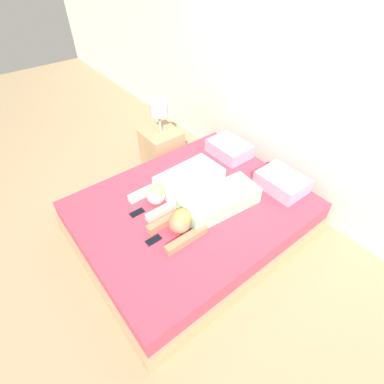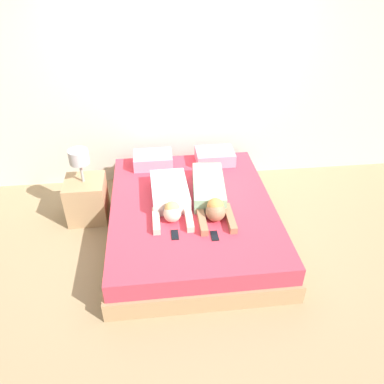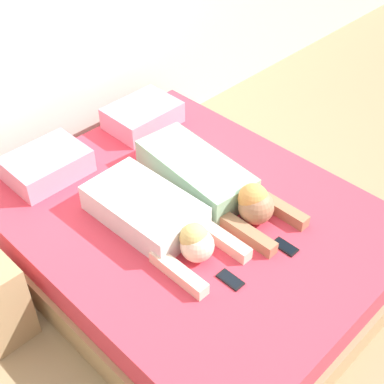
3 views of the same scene
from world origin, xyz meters
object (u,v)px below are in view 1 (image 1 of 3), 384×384
Objects in this scene: bed at (192,218)px; cell_phone_right at (153,240)px; cell_phone_left at (137,213)px; person_right at (209,207)px; pillow_head_left at (229,149)px; nightstand at (162,146)px; pillow_head_right at (282,182)px; person_left at (182,183)px.

cell_phone_right is (0.15, -0.55, 0.21)m from bed.
person_right is at bearing 51.46° from cell_phone_left.
pillow_head_left is 1.37m from cell_phone_left.
pillow_head_left is at bearing 110.97° from cell_phone_right.
bed is at bearing -20.08° from nightstand.
pillow_head_left is 0.77m from pillow_head_right.
bed is 0.36m from person_right.
pillow_head_left is 1.01m from person_right.
nightstand is at bearing 164.20° from person_right.
nightstand is (-0.95, 0.92, -0.12)m from cell_phone_left.
pillow_head_left is at bearing 125.54° from person_right.
cell_phone_left is (-0.42, -0.53, -0.08)m from person_right.
pillow_head_right is 1.63m from nightstand.
pillow_head_left is 1.51m from cell_phone_right.
person_left is at bearing 90.70° from cell_phone_left.
nightstand is at bearing 158.13° from person_left.
pillow_head_right is at bearing 77.30° from person_right.
person_right reaches higher than person_left.
pillow_head_left is 3.40× the size of cell_phone_left.
pillow_head_left is 1.00× the size of pillow_head_right.
bed is 0.99m from pillow_head_left.
cell_phone_right is at bearing -8.65° from cell_phone_left.
nightstand is (-1.17, 0.43, 0.09)m from bed.
cell_phone_left is at bearing -82.97° from pillow_head_left.
pillow_head_right is 1.48m from cell_phone_left.
person_right is at bearing 11.15° from bed.
person_left is at bearing -78.86° from pillow_head_left.
pillow_head_right is at bearing 80.58° from cell_phone_right.
cell_phone_left is 1.00× the size of cell_phone_right.
pillow_head_right is (0.77, 0.00, 0.00)m from pillow_head_left.
cell_phone_left is at bearing -43.95° from nightstand.
nightstand is at bearing -151.03° from pillow_head_left.
person_left is 0.71m from cell_phone_right.
cell_phone_left is 0.16× the size of nightstand.
cell_phone_right reaches higher than bed.
bed is at bearing -12.16° from person_left.
nightstand is (-1.56, -0.43, -0.19)m from pillow_head_right.
pillow_head_right reaches higher than cell_phone_right.
bed is 15.81× the size of cell_phone_right.
bed is 0.37m from person_left.
nightstand is at bearing 159.92° from bed.
bed is 0.99m from pillow_head_right.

